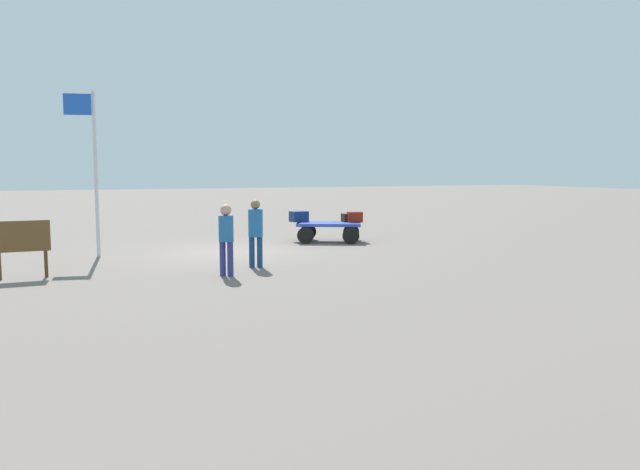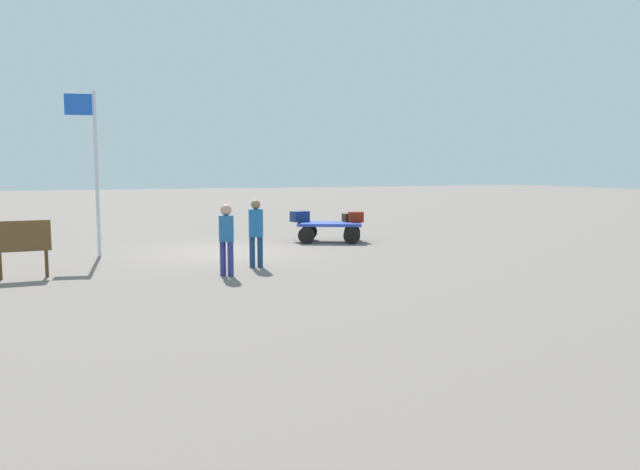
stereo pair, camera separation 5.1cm
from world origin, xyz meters
name	(u,v)px [view 1 (the left image)]	position (x,y,z in m)	size (l,w,h in m)	color
ground_plane	(229,252)	(0.00, 0.00, 0.00)	(120.00, 120.00, 0.00)	#70655D
luggage_cart	(328,228)	(-3.76, -1.24, 0.49)	(2.44, 2.08, 0.66)	#2841AF
suitcase_grey	(299,216)	(-2.95, -1.95, 0.84)	(0.64, 0.50, 0.36)	navy
suitcase_navy	(355,217)	(-4.67, -1.05, 0.84)	(0.55, 0.45, 0.35)	maroon
suitcase_maroon	(350,217)	(-4.63, -1.39, 0.80)	(0.54, 0.32, 0.28)	#412B16
worker_lead	(256,228)	(0.09, 3.20, 1.01)	(0.46, 0.46, 1.71)	navy
worker_trailing	(226,234)	(1.08, 4.19, 0.99)	(0.48, 0.48, 1.67)	navy
flagpole	(92,160)	(3.77, -0.39, 2.73)	(0.83, 0.17, 4.64)	silver
signboard	(22,240)	(5.44, 2.79, 0.88)	(1.20, 0.12, 1.32)	#4C3319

